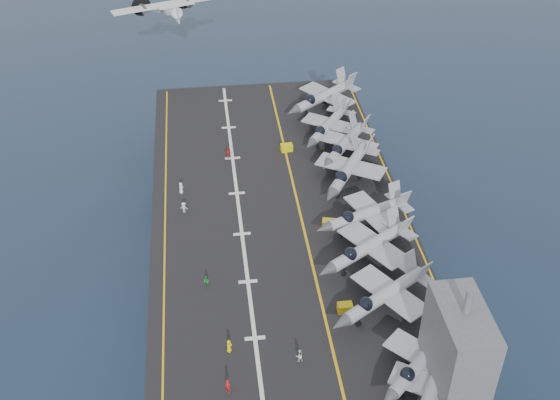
{
  "coord_description": "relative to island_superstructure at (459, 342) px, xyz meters",
  "views": [
    {
      "loc": [
        -10.06,
        -77.94,
        74.41
      ],
      "look_at": [
        0.0,
        4.0,
        13.0
      ],
      "focal_mm": 45.0,
      "sensor_mm": 36.0,
      "label": 1
    }
  ],
  "objects": [
    {
      "name": "flight_deck",
      "position": [
        -15.0,
        30.0,
        -7.7
      ],
      "size": [
        38.0,
        92.0,
        0.4
      ],
      "primitive_type": "cube",
      "color": "black",
      "rests_on": "hull"
    },
    {
      "name": "tow_cart_c",
      "position": [
        -11.77,
        51.27,
        -6.91
      ],
      "size": [
        2.1,
        1.48,
        1.19
      ],
      "primitive_type": null,
      "color": "#C8BD07",
      "rests_on": "flight_deck"
    },
    {
      "name": "tow_cart_b",
      "position": [
        -8.31,
        30.13,
        -6.91
      ],
      "size": [
        2.22,
        1.73,
        1.17
      ],
      "primitive_type": null,
      "color": "yellow",
      "rests_on": "flight_deck"
    },
    {
      "name": "crew_0",
      "position": [
        -24.2,
        8.35,
        -6.61
      ],
      "size": [
        1.18,
        1.28,
        1.78
      ],
      "primitive_type": "imported",
      "color": "yellow",
      "rests_on": "flight_deck"
    },
    {
      "name": "deck_edge_port",
      "position": [
        -32.0,
        30.0,
        -7.48
      ],
      "size": [
        0.25,
        90.0,
        0.02
      ],
      "primitive_type": "cube",
      "color": "gold",
      "rests_on": "flight_deck"
    },
    {
      "name": "crew_1",
      "position": [
        -24.73,
        2.4,
        -6.53
      ],
      "size": [
        1.4,
        1.33,
        1.95
      ],
      "primitive_type": "imported",
      "color": "#B21919",
      "rests_on": "flight_deck"
    },
    {
      "name": "crew_7",
      "position": [
        -16.19,
        5.89,
        -6.6
      ],
      "size": [
        1.21,
        0.93,
        1.81
      ],
      "primitive_type": "imported",
      "color": "silver",
      "rests_on": "flight_deck"
    },
    {
      "name": "fighter_jet_6",
      "position": [
        -2.33,
        48.41,
        -4.89
      ],
      "size": [
        16.91,
        18.06,
        5.22
      ],
      "primitive_type": null,
      "color": "gray",
      "rests_on": "flight_deck"
    },
    {
      "name": "foul_line",
      "position": [
        -12.0,
        30.0,
        -7.48
      ],
      "size": [
        0.35,
        90.0,
        0.02
      ],
      "primitive_type": "cube",
      "color": "gold",
      "rests_on": "flight_deck"
    },
    {
      "name": "fighter_jet_3",
      "position": [
        -4.39,
        22.09,
        -4.73
      ],
      "size": [
        19.17,
        17.49,
        5.54
      ],
      "primitive_type": null,
      "color": "gray",
      "rests_on": "flight_deck"
    },
    {
      "name": "fighter_jet_7",
      "position": [
        -4.09,
        54.7,
        -4.96
      ],
      "size": [
        16.38,
        17.56,
        5.08
      ],
      "primitive_type": null,
      "color": "#8D939C",
      "rests_on": "flight_deck"
    },
    {
      "name": "hull",
      "position": [
        -15.0,
        30.0,
        -12.9
      ],
      "size": [
        36.0,
        90.0,
        10.0
      ],
      "primitive_type": "cube",
      "color": "#56595E",
      "rests_on": "ground"
    },
    {
      "name": "crew_5",
      "position": [
        -29.53,
        41.2,
        -6.56
      ],
      "size": [
        1.15,
        1.34,
        1.88
      ],
      "primitive_type": "imported",
      "color": "white",
      "rests_on": "flight_deck"
    },
    {
      "name": "fighter_jet_4",
      "position": [
        -2.93,
        29.48,
        -4.89
      ],
      "size": [
        17.68,
        14.83,
        5.23
      ],
      "primitive_type": null,
      "color": "#9FA6B0",
      "rests_on": "flight_deck"
    },
    {
      "name": "transport_plane",
      "position": [
        -30.8,
        82.81,
        5.66
      ],
      "size": [
        24.43,
        20.25,
        4.96
      ],
      "primitive_type": null,
      "color": "silver"
    },
    {
      "name": "crew_3",
      "position": [
        -29.15,
        36.17,
        -6.62
      ],
      "size": [
        1.21,
        0.95,
        1.77
      ],
      "primitive_type": "imported",
      "color": "silver",
      "rests_on": "flight_deck"
    },
    {
      "name": "landing_centerline",
      "position": [
        -21.0,
        30.0,
        -7.48
      ],
      "size": [
        0.5,
        90.0,
        0.02
      ],
      "primitive_type": "cube",
      "color": "silver",
      "rests_on": "flight_deck"
    },
    {
      "name": "fighter_jet_1",
      "position": [
        -2.75,
        2.26,
        -5.0
      ],
      "size": [
        17.07,
        16.82,
        5.0
      ],
      "primitive_type": null,
      "color": "#8F969D",
      "rests_on": "flight_deck"
    },
    {
      "name": "fighter_jet_5",
      "position": [
        -3.32,
        40.78,
        -4.66
      ],
      "size": [
        17.86,
        19.64,
        5.68
      ],
      "primitive_type": null,
      "color": "#949AA3",
      "rests_on": "flight_deck"
    },
    {
      "name": "tow_cart_a",
      "position": [
        -9.31,
        13.21,
        -6.94
      ],
      "size": [
        1.89,
        1.24,
        1.13
      ],
      "primitive_type": null,
      "color": "#C19F0F",
      "rests_on": "flight_deck"
    },
    {
      "name": "fighter_jet_2",
      "position": [
        -4.44,
        12.83,
        -4.77
      ],
      "size": [
        18.87,
        17.28,
        5.45
      ],
      "primitive_type": null,
      "color": "#8F979F",
      "rests_on": "flight_deck"
    },
    {
      "name": "fighter_jet_0",
      "position": [
        -2.95,
        -2.02,
        -5.02
      ],
      "size": [
        15.73,
        17.16,
        4.96
      ],
      "primitive_type": null,
      "color": "#8E959D",
      "rests_on": "flight_deck"
    },
    {
      "name": "crew_4",
      "position": [
        -21.7,
        50.15,
        -6.49
      ],
      "size": [
        1.4,
        1.14,
        2.02
      ],
      "primitive_type": "imported",
      "color": "red",
      "rests_on": "flight_deck"
    },
    {
      "name": "island_superstructure",
      "position": [
        0.0,
        0.0,
        0.0
      ],
      "size": [
        5.0,
        10.0,
        15.0
      ],
      "primitive_type": null,
      "color": "#56595E",
      "rests_on": "flight_deck"
    },
    {
      "name": "deck_edge_stbd",
      "position": [
        3.5,
        30.0,
        -7.48
      ],
      "size": [
        0.25,
        90.0,
        0.02
      ],
      "primitive_type": "cube",
      "color": "gold",
      "rests_on": "flight_deck"
    },
    {
      "name": "fighter_jet_8",
      "position": [
        -3.14,
        64.52,
        -4.63
      ],
      "size": [
        19.84,
        18.77,
        5.74
      ],
      "primitive_type": null,
      "color": "gray",
      "rests_on": "flight_deck"
    },
    {
      "name": "ground",
      "position": [
        -15.0,
        30.0,
        -17.9
      ],
      "size": [
        500.0,
        500.0,
        0.0
      ],
      "primitive_type": "plane",
      "color": "#142135",
      "rests_on": "ground"
    },
    {
      "name": "crew_2",
      "position": [
        -26.46,
        19.83,
        -6.68
      ],
      "size": [
        1.13,
        1.18,
        1.65
      ],
      "primitive_type": "imported",
      "color": "#218E36",
      "rests_on": "flight_deck"
    }
  ]
}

